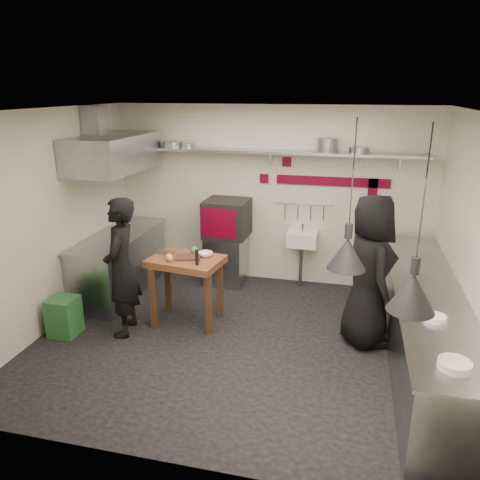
% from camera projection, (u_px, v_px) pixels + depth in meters
% --- Properties ---
extents(floor, '(5.00, 5.00, 0.00)m').
position_uv_depth(floor, '(239.00, 341.00, 5.89)').
color(floor, black).
rests_on(floor, ground).
extents(ceiling, '(5.00, 5.00, 0.00)m').
position_uv_depth(ceiling, '(239.00, 110.00, 5.02)').
color(ceiling, beige).
rests_on(ceiling, floor).
extents(wall_back, '(5.00, 0.04, 2.80)m').
position_uv_depth(wall_back, '(270.00, 196.00, 7.39)').
color(wall_back, white).
rests_on(wall_back, floor).
extents(wall_front, '(5.00, 0.04, 2.80)m').
position_uv_depth(wall_front, '(173.00, 316.00, 3.51)').
color(wall_front, white).
rests_on(wall_front, floor).
extents(wall_left, '(0.04, 4.20, 2.80)m').
position_uv_depth(wall_left, '(50.00, 221.00, 6.01)').
color(wall_left, white).
rests_on(wall_left, floor).
extents(wall_right, '(0.04, 4.20, 2.80)m').
position_uv_depth(wall_right, '(471.00, 251.00, 4.90)').
color(wall_right, white).
rests_on(wall_right, floor).
extents(red_band_horiz, '(1.70, 0.02, 0.14)m').
position_uv_depth(red_band_horiz, '(332.00, 181.00, 7.08)').
color(red_band_horiz, '#60031D').
rests_on(red_band_horiz, wall_back).
extents(red_band_vert, '(0.14, 0.02, 1.10)m').
position_uv_depth(red_band_vert, '(370.00, 214.00, 7.09)').
color(red_band_vert, '#60031D').
rests_on(red_band_vert, wall_back).
extents(red_tile_a, '(0.14, 0.02, 0.14)m').
position_uv_depth(red_tile_a, '(287.00, 162.00, 7.15)').
color(red_tile_a, '#60031D').
rests_on(red_tile_a, wall_back).
extents(red_tile_b, '(0.14, 0.02, 0.14)m').
position_uv_depth(red_tile_b, '(264.00, 178.00, 7.31)').
color(red_tile_b, '#60031D').
rests_on(red_tile_b, wall_back).
extents(back_shelf, '(4.60, 0.34, 0.04)m').
position_uv_depth(back_shelf, '(269.00, 152.00, 7.00)').
color(back_shelf, gray).
rests_on(back_shelf, wall_back).
extents(shelf_bracket_left, '(0.04, 0.06, 0.24)m').
position_uv_depth(shelf_bracket_left, '(156.00, 153.00, 7.60)').
color(shelf_bracket_left, gray).
rests_on(shelf_bracket_left, wall_back).
extents(shelf_bracket_mid, '(0.04, 0.06, 0.24)m').
position_uv_depth(shelf_bracket_mid, '(271.00, 157.00, 7.17)').
color(shelf_bracket_mid, gray).
rests_on(shelf_bracket_mid, wall_back).
extents(shelf_bracket_right, '(0.04, 0.06, 0.24)m').
position_uv_depth(shelf_bracket_right, '(400.00, 161.00, 6.75)').
color(shelf_bracket_right, gray).
rests_on(shelf_bracket_right, wall_back).
extents(pan_far_left, '(0.35, 0.35, 0.09)m').
position_uv_depth(pan_far_left, '(173.00, 144.00, 7.32)').
color(pan_far_left, gray).
rests_on(pan_far_left, back_shelf).
extents(pan_mid_left, '(0.22, 0.22, 0.07)m').
position_uv_depth(pan_mid_left, '(188.00, 146.00, 7.27)').
color(pan_mid_left, gray).
rests_on(pan_mid_left, back_shelf).
extents(stock_pot, '(0.36, 0.36, 0.20)m').
position_uv_depth(stock_pot, '(327.00, 145.00, 6.78)').
color(stock_pot, gray).
rests_on(stock_pot, back_shelf).
extents(pan_right, '(0.33, 0.33, 0.08)m').
position_uv_depth(pan_right, '(359.00, 150.00, 6.70)').
color(pan_right, gray).
rests_on(pan_right, back_shelf).
extents(oven_stand, '(0.62, 0.56, 0.80)m').
position_uv_depth(oven_stand, '(226.00, 259.00, 7.52)').
color(oven_stand, gray).
rests_on(oven_stand, floor).
extents(combi_oven, '(0.68, 0.64, 0.58)m').
position_uv_depth(combi_oven, '(227.00, 218.00, 7.31)').
color(combi_oven, black).
rests_on(combi_oven, oven_stand).
extents(oven_door, '(0.54, 0.05, 0.46)m').
position_uv_depth(oven_door, '(218.00, 223.00, 7.04)').
color(oven_door, '#60031D').
rests_on(oven_door, combi_oven).
extents(oven_glass, '(0.36, 0.03, 0.34)m').
position_uv_depth(oven_glass, '(221.00, 222.00, 7.09)').
color(oven_glass, black).
rests_on(oven_glass, oven_door).
extents(hand_sink, '(0.46, 0.34, 0.22)m').
position_uv_depth(hand_sink, '(302.00, 239.00, 7.30)').
color(hand_sink, white).
rests_on(hand_sink, wall_back).
extents(sink_tap, '(0.03, 0.03, 0.14)m').
position_uv_depth(sink_tap, '(303.00, 228.00, 7.24)').
color(sink_tap, gray).
rests_on(sink_tap, hand_sink).
extents(sink_drain, '(0.06, 0.06, 0.66)m').
position_uv_depth(sink_drain, '(301.00, 266.00, 7.40)').
color(sink_drain, gray).
rests_on(sink_drain, floor).
extents(utensil_rail, '(0.90, 0.02, 0.02)m').
position_uv_depth(utensil_rail, '(305.00, 203.00, 7.26)').
color(utensil_rail, gray).
rests_on(utensil_rail, wall_back).
extents(counter_right, '(0.70, 3.80, 0.90)m').
position_uv_depth(counter_right, '(424.00, 328.00, 5.27)').
color(counter_right, gray).
rests_on(counter_right, floor).
extents(counter_right_top, '(0.76, 3.90, 0.03)m').
position_uv_depth(counter_right_top, '(429.00, 290.00, 5.13)').
color(counter_right_top, gray).
rests_on(counter_right_top, counter_right).
extents(plate_stack, '(0.27, 0.27, 0.07)m').
position_uv_depth(plate_stack, '(455.00, 365.00, 3.66)').
color(plate_stack, white).
rests_on(plate_stack, counter_right_top).
extents(small_bowl_right, '(0.21, 0.21, 0.05)m').
position_uv_depth(small_bowl_right, '(436.00, 318.00, 4.43)').
color(small_bowl_right, white).
rests_on(small_bowl_right, counter_right_top).
extents(counter_left, '(0.70, 1.90, 0.90)m').
position_uv_depth(counter_left, '(120.00, 264.00, 7.19)').
color(counter_left, gray).
rests_on(counter_left, floor).
extents(counter_left_top, '(0.76, 2.00, 0.03)m').
position_uv_depth(counter_left_top, '(117.00, 235.00, 7.05)').
color(counter_left_top, gray).
rests_on(counter_left_top, counter_left).
extents(extractor_hood, '(0.78, 1.60, 0.50)m').
position_uv_depth(extractor_hood, '(113.00, 153.00, 6.66)').
color(extractor_hood, gray).
rests_on(extractor_hood, ceiling).
extents(hood_duct, '(0.28, 0.28, 0.50)m').
position_uv_depth(hood_duct, '(95.00, 124.00, 6.59)').
color(hood_duct, gray).
rests_on(hood_duct, ceiling).
extents(green_bin, '(0.34, 0.34, 0.50)m').
position_uv_depth(green_bin, '(64.00, 316.00, 5.97)').
color(green_bin, '#276230').
rests_on(green_bin, floor).
extents(prep_table, '(1.00, 0.77, 0.92)m').
position_uv_depth(prep_table, '(187.00, 290.00, 6.23)').
color(prep_table, brown).
rests_on(prep_table, floor).
extents(cutting_board, '(0.38, 0.32, 0.02)m').
position_uv_depth(cutting_board, '(188.00, 257.00, 6.08)').
color(cutting_board, '#4D2D1D').
rests_on(cutting_board, prep_table).
extents(pepper_mill, '(0.06, 0.06, 0.20)m').
position_uv_depth(pepper_mill, '(197.00, 257.00, 5.82)').
color(pepper_mill, black).
rests_on(pepper_mill, prep_table).
extents(lemon_a, '(0.09, 0.09, 0.09)m').
position_uv_depth(lemon_a, '(169.00, 257.00, 6.01)').
color(lemon_a, gold).
rests_on(lemon_a, prep_table).
extents(lemon_b, '(0.09, 0.09, 0.08)m').
position_uv_depth(lemon_b, '(170.00, 259.00, 5.96)').
color(lemon_b, gold).
rests_on(lemon_b, prep_table).
extents(veg_ball, '(0.11, 0.11, 0.10)m').
position_uv_depth(veg_ball, '(194.00, 250.00, 6.24)').
color(veg_ball, '#468836').
rests_on(veg_ball, prep_table).
extents(steel_tray, '(0.20, 0.14, 0.03)m').
position_uv_depth(steel_tray, '(166.00, 252.00, 6.25)').
color(steel_tray, gray).
rests_on(steel_tray, prep_table).
extents(bowl, '(0.20, 0.20, 0.06)m').
position_uv_depth(bowl, '(206.00, 254.00, 6.14)').
color(bowl, white).
rests_on(bowl, prep_table).
extents(heat_lamp_near, '(0.40, 0.40, 1.37)m').
position_uv_depth(heat_lamp_near, '(351.00, 197.00, 4.13)').
color(heat_lamp_near, black).
rests_on(heat_lamp_near, ceiling).
extents(heat_lamp_far, '(0.48, 0.48, 1.48)m').
position_uv_depth(heat_lamp_far, '(421.00, 222.00, 3.54)').
color(heat_lamp_far, black).
rests_on(heat_lamp_far, ceiling).
extents(chef_left, '(0.54, 0.72, 1.79)m').
position_uv_depth(chef_left, '(121.00, 268.00, 5.83)').
color(chef_left, black).
rests_on(chef_left, floor).
extents(chef_right, '(0.86, 1.06, 1.87)m').
position_uv_depth(chef_right, '(369.00, 271.00, 5.60)').
color(chef_right, black).
rests_on(chef_right, floor).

